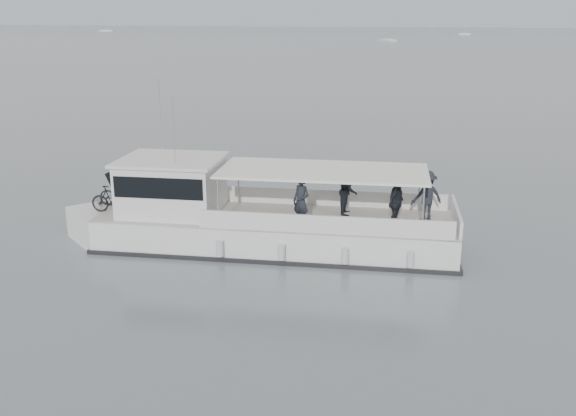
% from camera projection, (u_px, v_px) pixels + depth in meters
% --- Properties ---
extents(ground, '(1400.00, 1400.00, 0.00)m').
position_uv_depth(ground, '(332.00, 274.00, 21.72)').
color(ground, slate).
rests_on(ground, ground).
extents(headland, '(1400.00, 90.00, 28.00)m').
position_uv_depth(headland, '(524.00, 9.00, 522.01)').
color(headland, '#939EA8').
rests_on(headland, ground).
extents(tour_boat, '(15.20, 6.15, 6.34)m').
position_uv_depth(tour_boat, '(241.00, 219.00, 24.17)').
color(tour_boat, white).
rests_on(tour_boat, ground).
extents(moored_fleet, '(423.11, 331.95, 10.19)m').
position_uv_depth(moored_fleet, '(448.00, 42.00, 213.75)').
color(moored_fleet, white).
rests_on(moored_fleet, ground).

